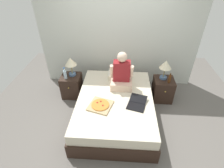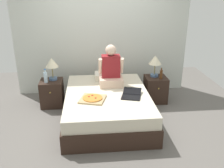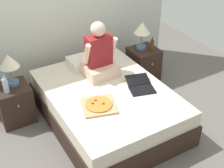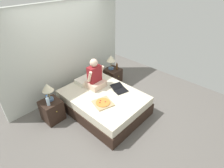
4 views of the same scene
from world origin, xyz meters
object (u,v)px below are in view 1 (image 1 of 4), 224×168
object	(u,v)px
laptop	(137,104)
pizza_box	(100,105)
nightstand_right	(163,89)
person_seated	(122,75)
lamp_on_right_nightstand	(166,66)
beer_bottle	(170,79)
water_bottle	(65,74)
bed	(115,107)
lamp_on_left_nightstand	(71,63)
nightstand_left	(72,86)

from	to	relation	value
laptop	pizza_box	xyz separation A→B (m)	(-0.67, -0.08, -0.00)
nightstand_right	person_seated	distance (m)	1.14
lamp_on_right_nightstand	person_seated	distance (m)	0.99
person_seated	beer_bottle	bearing A→B (deg)	9.48
person_seated	water_bottle	bearing A→B (deg)	171.70
bed	laptop	size ratio (longest dim) A/B	4.21
bed	laptop	xyz separation A→B (m)	(0.41, -0.18, 0.28)
lamp_on_left_nightstand	water_bottle	size ratio (longest dim) A/B	1.63
water_bottle	lamp_on_right_nightstand	size ratio (longest dim) A/B	0.61
beer_bottle	lamp_on_left_nightstand	bearing A→B (deg)	176.06
nightstand_left	water_bottle	bearing A→B (deg)	-131.65
beer_bottle	laptop	size ratio (longest dim) A/B	0.47
person_seated	bed	bearing A→B (deg)	-104.88
lamp_on_left_nightstand	laptop	distance (m)	1.73
laptop	pizza_box	world-z (taller)	laptop
lamp_on_left_nightstand	pizza_box	world-z (taller)	lamp_on_left_nightstand
water_bottle	lamp_on_right_nightstand	world-z (taller)	lamp_on_right_nightstand
lamp_on_right_nightstand	person_seated	bearing A→B (deg)	-160.98
laptop	pizza_box	bearing A→B (deg)	-173.55
lamp_on_left_nightstand	person_seated	bearing A→B (deg)	-15.87
nightstand_left	beer_bottle	xyz separation A→B (m)	(2.22, -0.10, 0.36)
lamp_on_left_nightstand	nightstand_right	bearing A→B (deg)	-1.36
bed	lamp_on_right_nightstand	distance (m)	1.41
lamp_on_right_nightstand	laptop	distance (m)	1.15
lamp_on_left_nightstand	water_bottle	world-z (taller)	lamp_on_left_nightstand
lamp_on_left_nightstand	lamp_on_right_nightstand	bearing A→B (deg)	0.00
nightstand_right	laptop	bearing A→B (deg)	-127.97
nightstand_left	laptop	bearing A→B (deg)	-29.94
laptop	lamp_on_left_nightstand	bearing A→B (deg)	147.93
bed	pizza_box	size ratio (longest dim) A/B	4.12
pizza_box	lamp_on_right_nightstand	bearing A→B (deg)	36.81
nightstand_right	lamp_on_right_nightstand	bearing A→B (deg)	120.93
beer_bottle	laptop	distance (m)	1.06
nightstand_left	pizza_box	world-z (taller)	pizza_box
bed	beer_bottle	distance (m)	1.33
lamp_on_right_nightstand	bed	bearing A→B (deg)	-145.46
nightstand_left	lamp_on_right_nightstand	size ratio (longest dim) A/B	1.19
person_seated	laptop	xyz separation A→B (m)	(0.30, -0.58, -0.27)
lamp_on_left_nightstand	pizza_box	size ratio (longest dim) A/B	0.91
nightstand_right	pizza_box	distance (m)	1.65
lamp_on_left_nightstand	water_bottle	xyz separation A→B (m)	(-0.12, -0.14, -0.22)
bed	pizza_box	xyz separation A→B (m)	(-0.26, -0.26, 0.28)
bed	lamp_on_right_nightstand	world-z (taller)	lamp_on_right_nightstand
lamp_on_left_nightstand	beer_bottle	bearing A→B (deg)	-3.94
nightstand_right	pizza_box	world-z (taller)	pizza_box
nightstand_right	lamp_on_right_nightstand	distance (m)	0.60
nightstand_right	beer_bottle	size ratio (longest dim) A/B	2.34
water_bottle	beer_bottle	distance (m)	2.30
water_bottle	beer_bottle	size ratio (longest dim) A/B	1.20
lamp_on_right_nightstand	pizza_box	distance (m)	1.67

